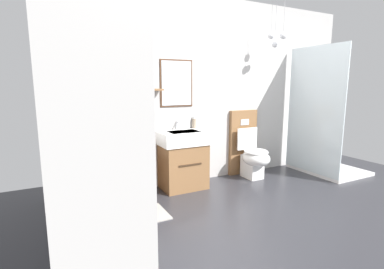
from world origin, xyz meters
name	(u,v)px	position (x,y,z in m)	size (l,w,h in m)	color
ground_plane	(299,222)	(0.00, 0.00, -0.05)	(5.83, 4.61, 0.10)	#2D2D33
wall_back	(217,91)	(-0.01, 1.64, 1.30)	(4.63, 0.62, 2.59)	#B7B5B2
wall_left	(52,100)	(-2.26, 0.00, 1.30)	(0.12, 3.41, 2.59)	#B7B5B2
bath_mat	(135,217)	(-1.53, 0.81, 0.01)	(0.68, 0.44, 0.01)	#9E9993
vanity_sink_left	(121,166)	(-1.53, 1.39, 0.41)	(0.65, 0.47, 0.78)	brown
tap_on_left_sink	(116,129)	(-1.53, 1.56, 0.85)	(0.03, 0.13, 0.11)	silver
vanity_sink_right	(183,158)	(-0.70, 1.39, 0.41)	(0.65, 0.47, 0.78)	brown
tap_on_right_sink	(177,124)	(-0.70, 1.56, 0.85)	(0.03, 0.13, 0.11)	silver
toilet	(249,152)	(0.42, 1.38, 0.38)	(0.48, 0.62, 1.00)	brown
toothbrush_cup	(96,131)	(-1.78, 1.55, 0.84)	(0.07, 0.07, 0.21)	silver
soap_dispenser	(194,123)	(-0.44, 1.56, 0.85)	(0.06, 0.06, 0.17)	gray
shower_tray	(323,146)	(1.56, 1.01, 0.43)	(0.85, 1.00, 1.95)	white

